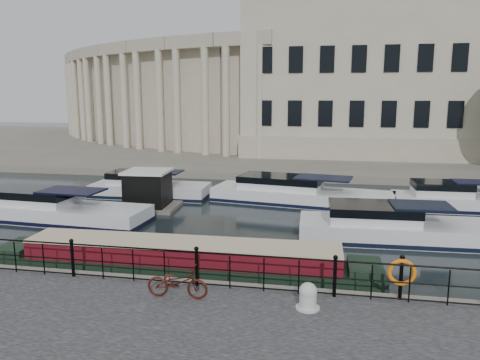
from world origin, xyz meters
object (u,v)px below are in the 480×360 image
object	(u,v)px
bicycle	(177,282)
life_ring_post	(402,273)
narrowboat	(182,264)
harbour_hut	(148,191)
mooring_bollard	(308,296)

from	to	relation	value
bicycle	life_ring_post	xyz separation A→B (m)	(6.10, 0.97, 0.34)
narrowboat	bicycle	bearing A→B (deg)	-75.39
bicycle	harbour_hut	xyz separation A→B (m)	(-5.56, 11.81, -0.05)
mooring_bollard	harbour_hut	size ratio (longest dim) A/B	0.22
mooring_bollard	harbour_hut	bearing A→B (deg)	127.77
bicycle	mooring_bollard	world-z (taller)	bicycle
life_ring_post	harbour_hut	distance (m)	15.93
life_ring_post	harbour_hut	world-z (taller)	harbour_hut
bicycle	life_ring_post	bearing A→B (deg)	-82.31
bicycle	life_ring_post	distance (m)	6.18
narrowboat	mooring_bollard	bearing A→B (deg)	-35.10
mooring_bollard	life_ring_post	xyz separation A→B (m)	(2.49, 0.98, 0.45)
harbour_hut	bicycle	bearing A→B (deg)	-67.84
mooring_bollard	narrowboat	xyz separation A→B (m)	(-4.45, 2.99, -0.52)
bicycle	mooring_bollard	distance (m)	3.61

